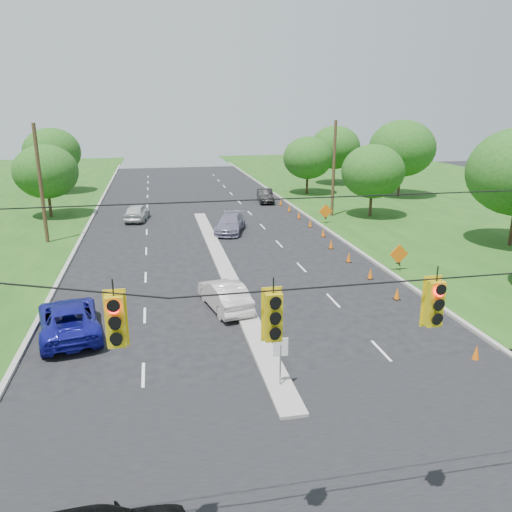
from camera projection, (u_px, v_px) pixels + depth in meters
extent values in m
plane|color=black|center=(337.00, 511.00, 12.90)|extent=(160.00, 160.00, 0.00)
cube|color=black|center=(337.00, 511.00, 12.90)|extent=(160.00, 14.00, 0.02)
cube|color=gray|center=(80.00, 241.00, 39.14)|extent=(0.25, 110.00, 0.16)
cube|color=gray|center=(325.00, 229.00, 43.02)|extent=(0.25, 110.00, 0.16)
cube|color=gray|center=(224.00, 268.00, 32.63)|extent=(1.00, 34.00, 0.18)
cylinder|color=gray|center=(280.00, 367.00, 18.28)|extent=(0.06, 0.06, 1.80)
cube|color=white|center=(281.00, 347.00, 18.05)|extent=(0.55, 0.04, 0.70)
cylinder|color=black|center=(371.00, 265.00, 9.97)|extent=(24.00, 0.04, 0.04)
cube|color=yellow|center=(116.00, 321.00, 9.23)|extent=(0.34, 0.24, 1.00)
cube|color=yellow|center=(273.00, 317.00, 9.86)|extent=(0.34, 0.24, 1.00)
cube|color=yellow|center=(434.00, 303.00, 10.53)|extent=(0.34, 0.24, 1.00)
cylinder|color=#422D1C|center=(41.00, 185.00, 37.40)|extent=(0.28, 0.28, 9.00)
cylinder|color=#422D1C|center=(334.00, 169.00, 46.90)|extent=(0.28, 0.28, 9.00)
cone|color=#DB5E0E|center=(476.00, 353.00, 20.54)|extent=(0.32, 0.32, 0.70)
cone|color=#DB5E0E|center=(431.00, 319.00, 23.82)|extent=(0.32, 0.32, 0.70)
cone|color=#DB5E0E|center=(397.00, 293.00, 27.11)|extent=(0.32, 0.32, 0.70)
cone|color=#DB5E0E|center=(370.00, 273.00, 30.40)|extent=(0.32, 0.32, 0.70)
cone|color=#DB5E0E|center=(349.00, 257.00, 33.69)|extent=(0.32, 0.32, 0.70)
cone|color=#DB5E0E|center=(331.00, 244.00, 36.97)|extent=(0.32, 0.32, 0.70)
cone|color=#DB5E0E|center=(323.00, 233.00, 40.38)|extent=(0.32, 0.32, 0.70)
cone|color=#DB5E0E|center=(310.00, 223.00, 43.66)|extent=(0.32, 0.32, 0.70)
cone|color=#DB5E0E|center=(299.00, 215.00, 46.95)|extent=(0.32, 0.32, 0.70)
cone|color=#DB5E0E|center=(289.00, 208.00, 50.24)|extent=(0.32, 0.32, 0.70)
cone|color=#DB5E0E|center=(281.00, 202.00, 53.52)|extent=(0.32, 0.32, 0.70)
cone|color=#DB5E0E|center=(273.00, 197.00, 56.81)|extent=(0.32, 0.32, 0.70)
cone|color=#DB5E0E|center=(266.00, 192.00, 60.10)|extent=(0.32, 0.32, 0.70)
cube|color=black|center=(398.00, 263.00, 31.73)|extent=(0.06, 0.58, 0.26)
cube|color=black|center=(398.00, 263.00, 31.73)|extent=(0.06, 0.58, 0.26)
cube|color=orange|center=(399.00, 254.00, 31.56)|extent=(1.27, 0.05, 1.27)
cube|color=black|center=(325.00, 218.00, 44.88)|extent=(0.06, 0.58, 0.26)
cube|color=black|center=(325.00, 218.00, 44.88)|extent=(0.06, 0.58, 0.26)
cube|color=orange|center=(326.00, 211.00, 44.71)|extent=(1.27, 0.05, 1.27)
cylinder|color=black|center=(50.00, 204.00, 47.42)|extent=(0.28, 0.28, 2.52)
ellipsoid|color=#194C14|center=(46.00, 172.00, 46.55)|extent=(5.88, 5.88, 5.04)
cylinder|color=black|center=(55.00, 181.00, 61.07)|extent=(0.28, 0.28, 2.88)
ellipsoid|color=#194C14|center=(52.00, 152.00, 60.07)|extent=(6.72, 6.72, 5.76)
cylinder|color=black|center=(512.00, 225.00, 37.34)|extent=(0.28, 0.28, 3.24)
cylinder|color=black|center=(371.00, 204.00, 47.56)|extent=(0.28, 0.28, 2.52)
ellipsoid|color=#194C14|center=(373.00, 171.00, 46.68)|extent=(5.88, 5.88, 5.04)
cylinder|color=black|center=(399.00, 183.00, 58.38)|extent=(0.28, 0.28, 3.24)
ellipsoid|color=#194C14|center=(402.00, 148.00, 57.26)|extent=(7.56, 7.56, 6.48)
cylinder|color=black|center=(334.00, 174.00, 68.00)|extent=(0.28, 0.28, 2.88)
ellipsoid|color=#194C14|center=(335.00, 147.00, 67.00)|extent=(6.72, 6.72, 5.76)
cylinder|color=black|center=(307.00, 184.00, 60.32)|extent=(0.28, 0.28, 2.52)
ellipsoid|color=#194C14|center=(308.00, 158.00, 59.44)|extent=(5.88, 5.88, 5.04)
imported|color=silver|center=(225.00, 295.00, 25.78)|extent=(2.46, 4.76, 1.50)
imported|color=navy|center=(69.00, 319.00, 22.81)|extent=(3.58, 5.93, 1.54)
imported|color=slate|center=(230.00, 224.00, 41.75)|extent=(3.55, 5.51, 1.49)
imported|color=#BEBEBE|center=(137.00, 212.00, 46.19)|extent=(2.57, 4.76, 1.54)
imported|color=black|center=(265.00, 196.00, 55.20)|extent=(1.99, 4.55, 1.45)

